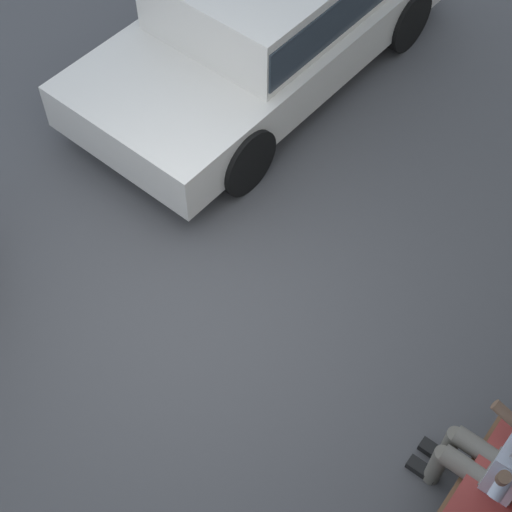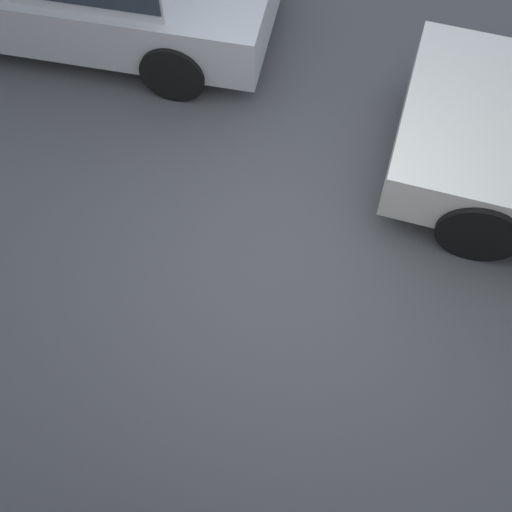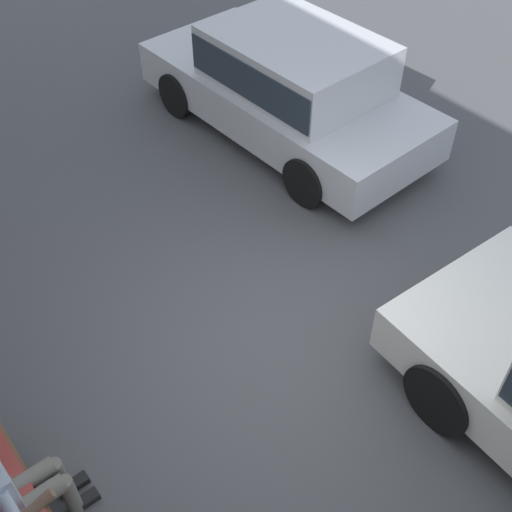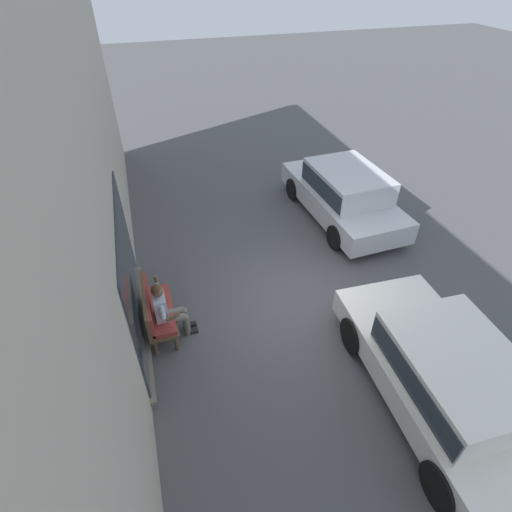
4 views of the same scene
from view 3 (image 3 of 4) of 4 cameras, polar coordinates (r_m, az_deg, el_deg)
ground_plane at (r=6.43m, az=2.42°, el=-8.29°), size 60.00×60.00×0.00m
person_on_phone at (r=5.25m, az=-20.85°, el=-18.53°), size 0.73×0.74×1.32m
parked_car_mid at (r=8.77m, az=2.97°, el=15.21°), size 4.32×2.06×1.47m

